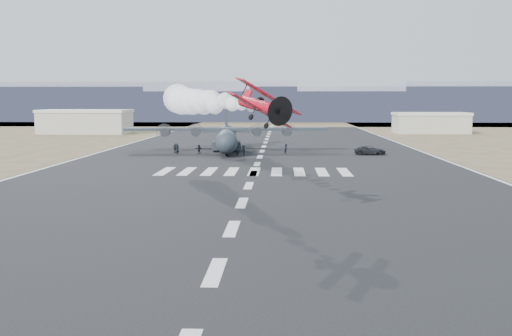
# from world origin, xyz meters

# --- Properties ---
(ground) EXTENTS (500.00, 500.00, 0.00)m
(ground) POSITION_xyz_m (0.00, 0.00, 0.00)
(ground) COLOR black
(ground) RESTS_ON ground
(scrub_far) EXTENTS (500.00, 80.00, 0.00)m
(scrub_far) POSITION_xyz_m (0.00, 230.00, 0.00)
(scrub_far) COLOR brown
(scrub_far) RESTS_ON ground
(runway_markings) EXTENTS (60.00, 260.00, 0.01)m
(runway_markings) POSITION_xyz_m (0.00, 60.00, 0.01)
(runway_markings) COLOR silver
(runway_markings) RESTS_ON ground
(ridge_seg_c) EXTENTS (150.00, 50.00, 17.00)m
(ridge_seg_c) POSITION_xyz_m (-65.00, 260.00, 8.50)
(ridge_seg_c) COLOR slate
(ridge_seg_c) RESTS_ON ground
(ridge_seg_d) EXTENTS (150.00, 50.00, 13.00)m
(ridge_seg_d) POSITION_xyz_m (0.00, 260.00, 6.50)
(ridge_seg_d) COLOR slate
(ridge_seg_d) RESTS_ON ground
(ridge_seg_e) EXTENTS (150.00, 50.00, 15.00)m
(ridge_seg_e) POSITION_xyz_m (65.00, 260.00, 7.50)
(ridge_seg_e) COLOR slate
(ridge_seg_e) RESTS_ON ground
(hangar_left) EXTENTS (24.50, 14.50, 6.70)m
(hangar_left) POSITION_xyz_m (-52.00, 145.00, 3.41)
(hangar_left) COLOR #A3A091
(hangar_left) RESTS_ON ground
(hangar_right) EXTENTS (20.50, 12.50, 5.90)m
(hangar_right) POSITION_xyz_m (46.00, 150.00, 3.01)
(hangar_right) COLOR #A3A091
(hangar_right) RESTS_ON ground
(aerobatic_biplane) EXTENTS (5.75, 5.94, 4.12)m
(aerobatic_biplane) POSITION_xyz_m (2.04, 15.23, 9.16)
(aerobatic_biplane) COLOR #BD0C33
(smoke_trail) EXTENTS (14.10, 37.26, 3.99)m
(smoke_trail) POSITION_xyz_m (-8.06, 45.26, 9.45)
(smoke_trail) COLOR white
(transport_aircraft) EXTENTS (37.23, 30.61, 10.74)m
(transport_aircraft) POSITION_xyz_m (-6.70, 84.56, 2.77)
(transport_aircraft) COLOR #202830
(transport_aircraft) RESTS_ON ground
(support_vehicle) EXTENTS (5.48, 2.57, 1.51)m
(support_vehicle) POSITION_xyz_m (19.04, 77.17, 0.76)
(support_vehicle) COLOR black
(support_vehicle) RESTS_ON ground
(crew_a) EXTENTS (0.61, 0.71, 1.78)m
(crew_a) POSITION_xyz_m (-14.58, 75.55, 0.89)
(crew_a) COLOR black
(crew_a) RESTS_ON ground
(crew_b) EXTENTS (0.82, 0.51, 1.67)m
(crew_b) POSITION_xyz_m (-6.46, 77.09, 0.83)
(crew_b) COLOR black
(crew_b) RESTS_ON ground
(crew_c) EXTENTS (1.00, 1.25, 1.76)m
(crew_c) POSITION_xyz_m (-2.94, 74.88, 0.88)
(crew_c) COLOR black
(crew_c) RESTS_ON ground
(crew_d) EXTENTS (1.11, 0.83, 1.70)m
(crew_d) POSITION_xyz_m (-15.59, 79.51, 0.85)
(crew_d) COLOR black
(crew_d) RESTS_ON ground
(crew_e) EXTENTS (0.93, 0.73, 1.67)m
(crew_e) POSITION_xyz_m (-15.29, 80.24, 0.83)
(crew_e) COLOR black
(crew_e) RESTS_ON ground
(crew_f) EXTENTS (1.42, 1.47, 1.67)m
(crew_f) POSITION_xyz_m (-11.02, 77.75, 0.83)
(crew_f) COLOR black
(crew_f) RESTS_ON ground
(crew_g) EXTENTS (0.63, 0.70, 1.61)m
(crew_g) POSITION_xyz_m (-3.84, 73.82, 0.80)
(crew_g) COLOR black
(crew_g) RESTS_ON ground
(crew_h) EXTENTS (0.88, 0.94, 1.66)m
(crew_h) POSITION_xyz_m (4.44, 79.32, 0.83)
(crew_h) COLOR black
(crew_h) RESTS_ON ground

